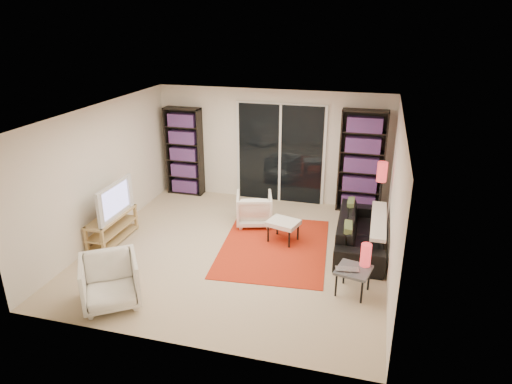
% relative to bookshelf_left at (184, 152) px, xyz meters
% --- Properties ---
extents(floor, '(5.00, 5.00, 0.00)m').
position_rel_bookshelf_left_xyz_m(floor, '(1.95, -2.33, -0.98)').
color(floor, '#C9AF95').
rests_on(floor, ground).
extents(wall_back, '(5.00, 0.02, 2.40)m').
position_rel_bookshelf_left_xyz_m(wall_back, '(1.95, 0.17, 0.22)').
color(wall_back, white).
rests_on(wall_back, ground).
extents(wall_front, '(5.00, 0.02, 2.40)m').
position_rel_bookshelf_left_xyz_m(wall_front, '(1.95, -4.83, 0.22)').
color(wall_front, white).
rests_on(wall_front, ground).
extents(wall_left, '(0.02, 5.00, 2.40)m').
position_rel_bookshelf_left_xyz_m(wall_left, '(-0.55, -2.33, 0.22)').
color(wall_left, white).
rests_on(wall_left, ground).
extents(wall_right, '(0.02, 5.00, 2.40)m').
position_rel_bookshelf_left_xyz_m(wall_right, '(4.45, -2.33, 0.22)').
color(wall_right, white).
rests_on(wall_right, ground).
extents(ceiling, '(5.00, 5.00, 0.02)m').
position_rel_bookshelf_left_xyz_m(ceiling, '(1.95, -2.33, 1.42)').
color(ceiling, white).
rests_on(ceiling, wall_back).
extents(sliding_door, '(1.92, 0.08, 2.16)m').
position_rel_bookshelf_left_xyz_m(sliding_door, '(2.15, 0.13, 0.07)').
color(sliding_door, white).
rests_on(sliding_door, ground).
extents(bookshelf_left, '(0.80, 0.30, 1.95)m').
position_rel_bookshelf_left_xyz_m(bookshelf_left, '(0.00, 0.00, 0.00)').
color(bookshelf_left, black).
rests_on(bookshelf_left, ground).
extents(bookshelf_right, '(0.90, 0.30, 2.10)m').
position_rel_bookshelf_left_xyz_m(bookshelf_right, '(3.85, -0.00, 0.07)').
color(bookshelf_right, black).
rests_on(bookshelf_right, ground).
extents(tv_stand, '(0.38, 1.17, 0.50)m').
position_rel_bookshelf_left_xyz_m(tv_stand, '(-0.32, -2.57, -0.71)').
color(tv_stand, tan).
rests_on(tv_stand, floor).
extents(tv, '(0.14, 1.08, 0.62)m').
position_rel_bookshelf_left_xyz_m(tv, '(-0.30, -2.57, -0.16)').
color(tv, black).
rests_on(tv, tv_stand).
extents(rug, '(2.01, 2.60, 0.01)m').
position_rel_bookshelf_left_xyz_m(rug, '(2.54, -2.05, -0.97)').
color(rug, red).
rests_on(rug, floor).
extents(sofa, '(0.84, 2.06, 0.60)m').
position_rel_bookshelf_left_xyz_m(sofa, '(3.99, -1.67, -0.68)').
color(sofa, black).
rests_on(sofa, floor).
extents(armchair_back, '(0.83, 0.85, 0.63)m').
position_rel_bookshelf_left_xyz_m(armchair_back, '(1.94, -1.21, -0.66)').
color(armchair_back, white).
rests_on(armchair_back, floor).
extents(armchair_front, '(1.07, 1.07, 0.71)m').
position_rel_bookshelf_left_xyz_m(armchair_front, '(0.70, -4.27, -0.62)').
color(armchair_front, white).
rests_on(armchair_front, floor).
extents(ottoman, '(0.62, 0.56, 0.40)m').
position_rel_bookshelf_left_xyz_m(ottoman, '(2.64, -1.79, -0.63)').
color(ottoman, white).
rests_on(ottoman, floor).
extents(side_table, '(0.56, 0.56, 0.40)m').
position_rel_bookshelf_left_xyz_m(side_table, '(3.95, -3.13, -0.62)').
color(side_table, '#4B4C51').
rests_on(side_table, floor).
extents(laptop, '(0.36, 0.26, 0.03)m').
position_rel_bookshelf_left_xyz_m(laptop, '(3.87, -3.23, -0.56)').
color(laptop, silver).
rests_on(laptop, side_table).
extents(table_lamp, '(0.15, 0.15, 0.34)m').
position_rel_bookshelf_left_xyz_m(table_lamp, '(4.10, -2.97, -0.40)').
color(table_lamp, red).
rests_on(table_lamp, side_table).
extents(floor_lamp, '(0.20, 0.20, 1.35)m').
position_rel_bookshelf_left_xyz_m(floor_lamp, '(4.25, -0.88, 0.05)').
color(floor_lamp, black).
rests_on(floor_lamp, floor).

